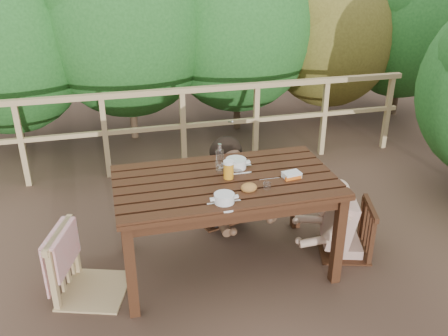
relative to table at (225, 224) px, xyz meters
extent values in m
plane|color=brown|center=(0.00, 0.00, -0.41)|extent=(60.00, 60.00, 0.00)
cube|color=black|center=(0.00, 0.00, 0.00)|extent=(1.75, 0.99, 0.81)
cube|color=tan|center=(-1.10, -0.08, 0.11)|extent=(0.65, 0.65, 1.04)
cube|color=black|center=(0.11, 0.77, 0.02)|extent=(0.52, 0.52, 0.85)
cube|color=black|center=(1.08, -0.07, 0.04)|extent=(0.55, 0.55, 0.89)
cube|color=tan|center=(0.00, 2.00, 0.10)|extent=(5.60, 0.10, 1.01)
cylinder|color=silver|center=(-0.10, -0.36, 0.45)|extent=(0.25, 0.25, 0.08)
cylinder|color=white|center=(0.13, 0.18, 0.45)|extent=(0.29, 0.29, 0.10)
ellipsoid|color=#A8712A|center=(0.12, -0.23, 0.44)|extent=(0.13, 0.10, 0.07)
cylinder|color=orange|center=(0.03, 0.01, 0.49)|extent=(0.09, 0.09, 0.16)
cylinder|color=white|center=(-0.02, 0.12, 0.54)|extent=(0.06, 0.06, 0.27)
cylinder|color=white|center=(0.26, -0.24, 0.44)|extent=(0.06, 0.06, 0.07)
cube|color=silver|center=(0.52, -0.10, 0.44)|extent=(0.16, 0.12, 0.06)
camera|label=1|loc=(-0.86, -3.32, 2.15)|focal=38.96mm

